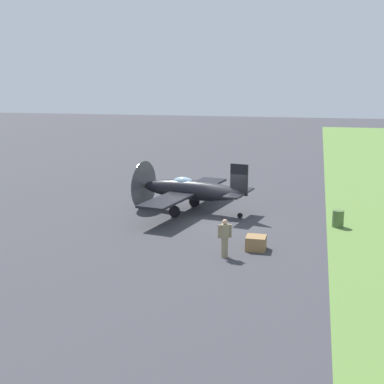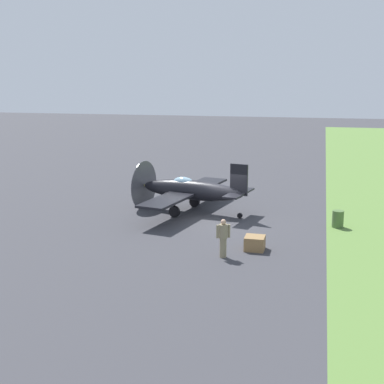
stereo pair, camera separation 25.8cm
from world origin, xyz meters
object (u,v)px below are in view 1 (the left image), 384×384
object	(u,v)px
ground_crew_chief	(225,237)
fuel_drum	(338,219)
supply_crate	(256,243)
airplane_lead	(190,190)

from	to	relation	value
ground_crew_chief	fuel_drum	bearing A→B (deg)	-152.78
ground_crew_chief	supply_crate	xyz separation A→B (m)	(1.36, -1.23, -0.59)
fuel_drum	supply_crate	bearing A→B (deg)	141.80
airplane_lead	supply_crate	size ratio (longest dim) A/B	10.11
fuel_drum	airplane_lead	bearing A→B (deg)	81.59
fuel_drum	supply_crate	world-z (taller)	fuel_drum
airplane_lead	ground_crew_chief	distance (m)	8.16
supply_crate	airplane_lead	bearing A→B (deg)	37.16
ground_crew_chief	supply_crate	bearing A→B (deg)	-155.73
airplane_lead	ground_crew_chief	world-z (taller)	airplane_lead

